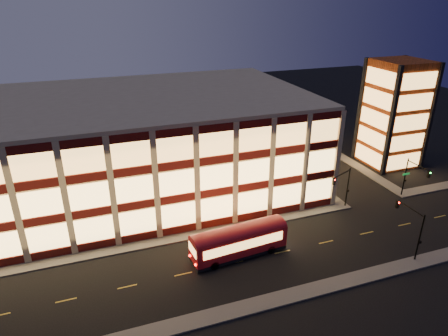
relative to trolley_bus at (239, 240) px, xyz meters
name	(u,v)px	position (x,y,z in m)	size (l,w,h in m)	color
ground	(187,241)	(-4.92, 4.81, -2.11)	(200.00, 200.00, 0.00)	black
sidewalk_office_south	(161,241)	(-7.92, 5.81, -2.03)	(54.00, 2.00, 0.15)	#514F4C
sidewalk_office_east	(288,164)	(18.08, 21.81, -2.03)	(2.00, 30.00, 0.15)	#514F4C
sidewalk_tower_south	(434,188)	(35.08, 5.81, -2.03)	(14.00, 2.00, 0.15)	#514F4C
sidewalk_tower_west	(341,156)	(29.08, 21.81, -2.03)	(2.00, 30.00, 0.15)	#514F4C
sidewalk_near	(222,314)	(-4.92, -8.19, -2.03)	(100.00, 2.00, 0.15)	#514F4C
office_building	(138,143)	(-7.83, 21.72, 5.14)	(50.45, 30.45, 14.50)	tan
stair_tower	(394,114)	(35.04, 16.76, 6.88)	(8.60, 8.60, 18.00)	#8C3814
traffic_signal_far	(343,183)	(17.29, 5.04, 2.00)	(3.79, 1.87, 6.00)	black
traffic_signal_right	(413,174)	(28.58, 4.18, 1.99)	(1.20, 4.37, 6.00)	black
traffic_signal_near	(412,223)	(18.58, -6.23, 2.02)	(0.32, 4.45, 6.00)	black
trolley_bus	(239,240)	(0.00, 0.00, 0.00)	(11.43, 3.74, 3.81)	#9E080F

